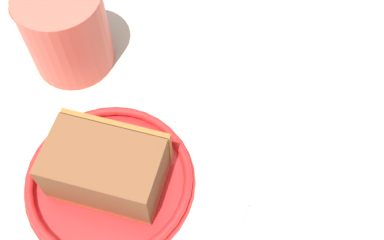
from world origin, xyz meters
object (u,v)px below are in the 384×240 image
Objects in this scene: tea_mug at (67,28)px; teaspoon at (335,103)px; sugar_cube at (237,212)px; small_plate at (110,181)px; cake_slice at (107,167)px.

teaspoon is (16.92, -26.18, -4.91)cm from tea_mug.
sugar_cube is (-0.80, -27.27, -4.33)cm from tea_mug.
small_plate is 2.90cm from cake_slice.
sugar_cube reaches higher than small_plate.
sugar_cube is (6.62, -11.56, -2.74)cm from cake_slice.
cake_slice is at bearing 30.32° from small_plate.
small_plate is 1.33× the size of cake_slice.
teaspoon is 6.27× the size of sugar_cube.
tea_mug is (7.65, 15.84, 4.48)cm from small_plate.
small_plate is at bearing 120.94° from sugar_cube.
small_plate is 1.52× the size of teaspoon.
cake_slice is at bearing 156.72° from teaspoon.
tea_mug reaches higher than teaspoon.
sugar_cube is (6.85, -11.43, 0.14)cm from small_plate.
small_plate is 26.66cm from teaspoon.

